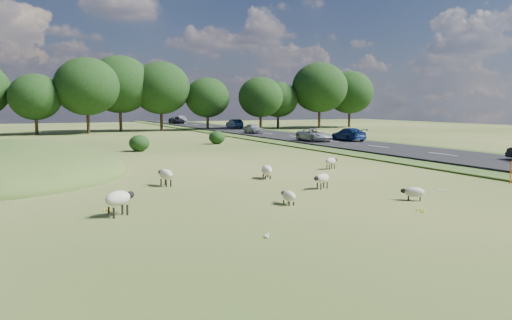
{
  "coord_description": "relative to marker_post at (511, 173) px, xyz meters",
  "views": [
    {
      "loc": [
        -9.62,
        -21.65,
        4.12
      ],
      "look_at": [
        2.0,
        4.0,
        1.0
      ],
      "focal_mm": 35.0,
      "sensor_mm": 36.0,
      "label": 1
    }
  ],
  "objects": [
    {
      "name": "sheep_2",
      "position": [
        -19.86,
        0.7,
        0.07
      ],
      "size": [
        1.34,
        1.08,
        0.96
      ],
      "rotation": [
        0.0,
        0.0,
        0.56
      ],
      "color": "beige",
      "rests_on": "ground"
    },
    {
      "name": "sheep_4",
      "position": [
        -10.73,
        7.02,
        -0.12
      ],
      "size": [
        0.82,
        1.36,
        0.76
      ],
      "rotation": [
        0.0,
        0.0,
        4.47
      ],
      "color": "beige",
      "rests_on": "ground"
    },
    {
      "name": "car_5",
      "position": [
        8.8,
        27.25,
        0.34
      ],
      "size": [
        1.93,
        4.76,
        1.38
      ],
      "primitive_type": "imported",
      "rotation": [
        0.0,
        0.0,
        3.14
      ],
      "color": "navy",
      "rests_on": "road"
    },
    {
      "name": "car_2",
      "position": [
        5.0,
        28.09,
        0.32
      ],
      "size": [
        2.21,
        4.8,
        1.33
      ],
      "primitive_type": "imported",
      "color": "#ADB0B5",
      "rests_on": "road"
    },
    {
      "name": "car_7",
      "position": [
        8.8,
        93.94,
        0.37
      ],
      "size": [
        2.01,
        4.94,
        1.43
      ],
      "primitive_type": "imported",
      "rotation": [
        0.0,
        0.0,
        3.14
      ],
      "color": "white",
      "rests_on": "road"
    },
    {
      "name": "ground",
      "position": [
        -13.1,
        23.68,
        -0.6
      ],
      "size": [
        160.0,
        160.0,
        0.0
      ],
      "primitive_type": "plane",
      "color": "#2E5119",
      "rests_on": "ground"
    },
    {
      "name": "car_4",
      "position": [
        8.8,
        60.45,
        0.37
      ],
      "size": [
        1.53,
        4.4,
        1.45
      ],
      "primitive_type": "imported",
      "rotation": [
        0.0,
        0.0,
        3.14
      ],
      "color": "navy",
      "rests_on": "road"
    },
    {
      "name": "marker_post",
      "position": [
        0.0,
        0.0,
        0.0
      ],
      "size": [
        0.06,
        0.06,
        1.2
      ],
      "primitive_type": "cylinder",
      "color": "#D8590C",
      "rests_on": "ground"
    },
    {
      "name": "car_6",
      "position": [
        5.0,
        83.21,
        0.35
      ],
      "size": [
        2.32,
        5.02,
        1.4
      ],
      "primitive_type": "imported",
      "color": "black",
      "rests_on": "road"
    },
    {
      "name": "treeline",
      "position": [
        -14.16,
        59.12,
        5.97
      ],
      "size": [
        96.28,
        14.66,
        11.7
      ],
      "color": "black",
      "rests_on": "ground"
    },
    {
      "name": "shrubs",
      "position": [
        -17.05,
        31.54,
        0.13
      ],
      "size": [
        27.05,
        11.42,
        1.49
      ],
      "color": "black",
      "rests_on": "ground"
    },
    {
      "name": "road",
      "position": [
        6.9,
        33.68,
        -0.47
      ],
      "size": [
        8.0,
        150.0,
        0.25
      ],
      "primitive_type": "cube",
      "color": "black",
      "rests_on": "ground"
    },
    {
      "name": "sheep_1",
      "position": [
        -16.56,
        6.83,
        0.01
      ],
      "size": [
        0.75,
        1.25,
        0.87
      ],
      "rotation": [
        0.0,
        0.0,
        1.81
      ],
      "color": "beige",
      "rests_on": "ground"
    },
    {
      "name": "sheep_0",
      "position": [
        -5.2,
        9.02,
        -0.08
      ],
      "size": [
        1.08,
        0.69,
        0.75
      ],
      "rotation": [
        0.0,
        0.0,
        0.31
      ],
      "color": "beige",
      "rests_on": "ground"
    },
    {
      "name": "car_0",
      "position": [
        5.0,
        44.19,
        0.32
      ],
      "size": [
        1.58,
        3.92,
        1.34
      ],
      "primitive_type": "imported",
      "color": "#A3A5AA",
      "rests_on": "road"
    },
    {
      "name": "sheep_6",
      "position": [
        -7.73,
        -1.42,
        -0.23
      ],
      "size": [
        0.95,
        0.93,
        0.58
      ],
      "rotation": [
        0.0,
        0.0,
        2.38
      ],
      "color": "beige",
      "rests_on": "ground"
    },
    {
      "name": "sheep_5",
      "position": [
        -13.08,
        0.06,
        -0.23
      ],
      "size": [
        0.45,
        1.01,
        0.59
      ],
      "rotation": [
        0.0,
        0.0,
        1.57
      ],
      "color": "beige",
      "rests_on": "ground"
    },
    {
      "name": "sheep_3",
      "position": [
        -9.77,
        2.76,
        -0.07
      ],
      "size": [
        1.1,
        0.74,
        0.77
      ],
      "rotation": [
        0.0,
        0.0,
        3.5
      ],
      "color": "beige",
      "rests_on": "ground"
    }
  ]
}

